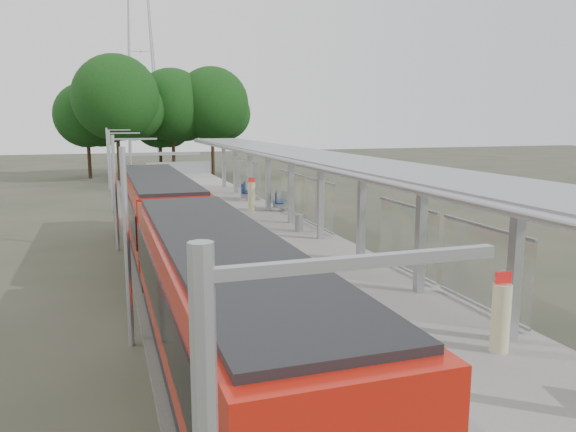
{
  "coord_description": "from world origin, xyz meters",
  "views": [
    {
      "loc": [
        -6.81,
        -8.13,
        6.09
      ],
      "look_at": [
        0.11,
        12.75,
        2.3
      ],
      "focal_mm": 35.0,
      "sensor_mm": 36.0,
      "label": 1
    }
  ],
  "objects_px": {
    "info_pillar_far": "(252,196)",
    "litter_bin": "(299,223)",
    "train": "(179,242)",
    "bench_far": "(245,191)",
    "bench_mid": "(278,200)",
    "info_pillar_near": "(501,317)"
  },
  "relations": [
    {
      "from": "train",
      "to": "bench_mid",
      "type": "bearing_deg",
      "value": 58.79
    },
    {
      "from": "bench_mid",
      "to": "bench_far",
      "type": "distance_m",
      "value": 4.66
    },
    {
      "from": "info_pillar_far",
      "to": "litter_bin",
      "type": "bearing_deg",
      "value": -96.26
    },
    {
      "from": "bench_far",
      "to": "info_pillar_near",
      "type": "distance_m",
      "value": 25.11
    },
    {
      "from": "bench_far",
      "to": "info_pillar_far",
      "type": "bearing_deg",
      "value": -78.54
    },
    {
      "from": "bench_mid",
      "to": "info_pillar_near",
      "type": "xyz_separation_m",
      "value": [
        -1.26,
        -20.51,
        0.23
      ]
    },
    {
      "from": "litter_bin",
      "to": "train",
      "type": "bearing_deg",
      "value": -138.47
    },
    {
      "from": "train",
      "to": "info_pillar_near",
      "type": "relative_size",
      "value": 15.1
    },
    {
      "from": "bench_mid",
      "to": "info_pillar_near",
      "type": "relative_size",
      "value": 0.89
    },
    {
      "from": "info_pillar_near",
      "to": "bench_far",
      "type": "bearing_deg",
      "value": 98.4
    },
    {
      "from": "litter_bin",
      "to": "bench_far",
      "type": "bearing_deg",
      "value": 89.03
    },
    {
      "from": "bench_far",
      "to": "info_pillar_far",
      "type": "xyz_separation_m",
      "value": [
        -0.72,
        -4.36,
        0.22
      ]
    },
    {
      "from": "bench_mid",
      "to": "info_pillar_far",
      "type": "bearing_deg",
      "value": -170.52
    },
    {
      "from": "train",
      "to": "bench_mid",
      "type": "distance_m",
      "value": 13.72
    },
    {
      "from": "train",
      "to": "info_pillar_far",
      "type": "xyz_separation_m",
      "value": [
        5.62,
        11.97,
        -0.24
      ]
    },
    {
      "from": "bench_mid",
      "to": "bench_far",
      "type": "height_order",
      "value": "bench_far"
    },
    {
      "from": "bench_mid",
      "to": "bench_far",
      "type": "bearing_deg",
      "value": 117.99
    },
    {
      "from": "bench_mid",
      "to": "litter_bin",
      "type": "distance_m",
      "value": 6.35
    },
    {
      "from": "bench_mid",
      "to": "info_pillar_far",
      "type": "height_order",
      "value": "info_pillar_far"
    },
    {
      "from": "train",
      "to": "bench_far",
      "type": "height_order",
      "value": "train"
    },
    {
      "from": "train",
      "to": "info_pillar_far",
      "type": "distance_m",
      "value": 13.22
    },
    {
      "from": "train",
      "to": "info_pillar_near",
      "type": "height_order",
      "value": "train"
    }
  ]
}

